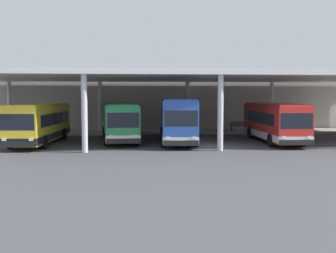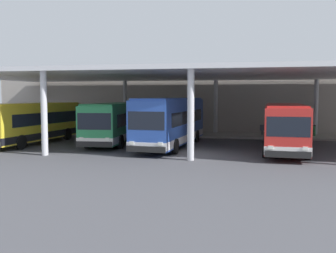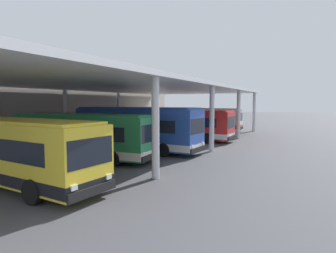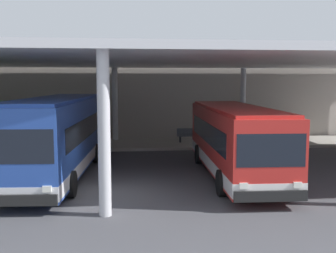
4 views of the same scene
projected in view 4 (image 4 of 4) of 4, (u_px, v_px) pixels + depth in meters
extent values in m
plane|color=#47474C|center=(108.00, 194.00, 15.48)|extent=(200.00, 200.00, 0.00)
cube|color=#A39E93|center=(115.00, 145.00, 27.08)|extent=(42.00, 4.50, 0.18)
cube|color=#ADA399|center=(115.00, 94.00, 29.93)|extent=(48.00, 1.60, 6.72)
cube|color=silver|center=(111.00, 59.00, 20.32)|extent=(40.00, 17.00, 0.30)
cylinder|color=silver|center=(104.00, 134.00, 12.72)|extent=(0.40, 0.40, 5.25)
cylinder|color=silver|center=(115.00, 105.00, 28.53)|extent=(0.40, 0.40, 5.25)
cylinder|color=silver|center=(243.00, 104.00, 29.53)|extent=(0.40, 0.40, 5.25)
cylinder|color=black|center=(2.00, 151.00, 22.13)|extent=(0.35, 1.02, 1.00)
cube|color=#284CA8|center=(58.00, 135.00, 18.24)|extent=(3.28, 11.35, 3.10)
cube|color=silver|center=(59.00, 161.00, 18.38)|extent=(3.30, 11.37, 0.50)
cube|color=black|center=(59.00, 128.00, 18.36)|extent=(3.18, 9.34, 0.90)
cube|color=black|center=(17.00, 147.00, 12.69)|extent=(2.30, 0.28, 1.10)
cube|color=black|center=(19.00, 200.00, 12.79)|extent=(2.46, 0.33, 0.36)
cube|color=#2A50B0|center=(57.00, 99.00, 18.07)|extent=(3.05, 10.89, 0.12)
cube|color=yellow|center=(16.00, 114.00, 12.61)|extent=(1.75, 0.24, 0.28)
cube|color=white|center=(47.00, 189.00, 12.80)|extent=(0.28, 0.10, 0.20)
cylinder|color=black|center=(4.00, 185.00, 14.90)|extent=(0.35, 1.02, 1.00)
cylinder|color=black|center=(71.00, 184.00, 15.00)|extent=(0.35, 1.02, 1.00)
cylinder|color=black|center=(49.00, 153.00, 21.41)|extent=(0.35, 1.02, 1.00)
cylinder|color=black|center=(96.00, 153.00, 21.50)|extent=(0.35, 1.02, 1.00)
cube|color=red|center=(234.00, 139.00, 18.33)|extent=(2.93, 10.50, 2.70)
cube|color=white|center=(234.00, 161.00, 18.44)|extent=(2.95, 10.52, 0.50)
cube|color=black|center=(234.00, 132.00, 18.45)|extent=(2.89, 8.63, 0.90)
cube|color=black|center=(271.00, 150.00, 13.19)|extent=(2.30, 0.22, 1.10)
cube|color=black|center=(270.00, 196.00, 13.26)|extent=(2.45, 0.26, 0.36)
cube|color=red|center=(235.00, 108.00, 18.18)|extent=(2.71, 10.07, 0.12)
cube|color=yellow|center=(271.00, 125.00, 13.13)|extent=(1.75, 0.19, 0.28)
cube|color=white|center=(244.00, 186.00, 13.18)|extent=(0.28, 0.09, 0.20)
cube|color=white|center=(298.00, 185.00, 13.30)|extent=(0.28, 0.09, 0.20)
cylinder|color=black|center=(221.00, 183.00, 15.19)|extent=(0.32, 1.01, 1.00)
cylinder|color=black|center=(285.00, 182.00, 15.35)|extent=(0.32, 1.01, 1.00)
cylinder|color=black|center=(198.00, 154.00, 21.22)|extent=(0.32, 1.01, 1.00)
cylinder|color=black|center=(245.00, 154.00, 21.38)|extent=(0.32, 1.01, 1.00)
cube|color=#4C515B|center=(190.00, 135.00, 27.57)|extent=(1.80, 0.44, 0.08)
cube|color=#4C515B|center=(190.00, 131.00, 27.74)|extent=(1.80, 0.06, 0.44)
cube|color=#2D2D33|center=(180.00, 139.00, 27.52)|extent=(0.10, 0.36, 0.45)
cube|color=#2D2D33|center=(200.00, 139.00, 27.67)|extent=(0.10, 0.36, 0.45)
cylinder|color=#236638|center=(243.00, 135.00, 28.02)|extent=(0.48, 0.48, 0.90)
cylinder|color=black|center=(243.00, 128.00, 27.97)|extent=(0.52, 0.52, 0.08)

